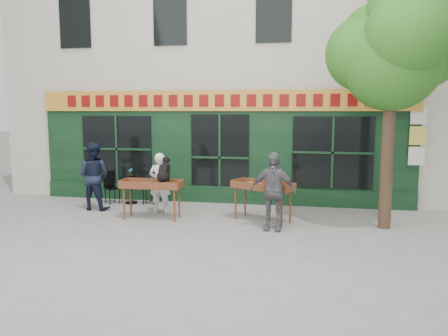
{
  "coord_description": "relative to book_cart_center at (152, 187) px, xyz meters",
  "views": [
    {
      "loc": [
        2.46,
        -10.12,
        2.73
      ],
      "look_at": [
        0.46,
        0.5,
        1.29
      ],
      "focal_mm": 35.0,
      "sensor_mm": 36.0,
      "label": 1
    }
  ],
  "objects": [
    {
      "name": "dog",
      "position": [
        0.35,
        -0.05,
        0.47
      ],
      "size": [
        0.35,
        0.61,
        0.6
      ],
      "primitive_type": null,
      "rotation": [
        0.0,
        0.0,
        0.02
      ],
      "color": "black",
      "rests_on": "book_cart_center"
    },
    {
      "name": "woman",
      "position": [
        -0.0,
        0.65,
        -0.01
      ],
      "size": [
        0.6,
        0.4,
        1.62
      ],
      "primitive_type": "imported",
      "rotation": [
        0.0,
        0.0,
        3.16
      ],
      "color": "silver",
      "rests_on": "ground"
    },
    {
      "name": "book_cart_center",
      "position": [
        0.0,
        0.0,
        0.0
      ],
      "size": [
        1.51,
        0.65,
        0.99
      ],
      "rotation": [
        0.0,
        0.0,
        0.02
      ],
      "color": "brown",
      "rests_on": "ground"
    },
    {
      "name": "bistro_chair_left",
      "position": [
        -1.85,
        1.58,
        -0.26
      ],
      "size": [
        0.51,
        0.51,
        0.95
      ],
      "rotation": [
        0.0,
        0.0,
        0.88
      ],
      "color": "black",
      "rests_on": "ground"
    },
    {
      "name": "building",
      "position": [
        1.32,
        5.84,
        4.15
      ],
      "size": [
        14.0,
        7.26,
        10.0
      ],
      "color": "beige",
      "rests_on": "ground"
    },
    {
      "name": "ground",
      "position": [
        1.32,
        -0.13,
        -0.82
      ],
      "size": [
        80.0,
        80.0,
        0.0
      ],
      "primitive_type": "plane",
      "color": "slate",
      "rests_on": "ground"
    },
    {
      "name": "book_cart_right",
      "position": [
        2.76,
        0.28,
        0.0
      ],
      "size": [
        1.62,
        1.19,
        0.99
      ],
      "rotation": [
        0.0,
        0.0,
        -0.44
      ],
      "color": "brown",
      "rests_on": "ground"
    },
    {
      "name": "chalkboard",
      "position": [
        -0.51,
        2.06,
        -0.42
      ],
      "size": [
        0.56,
        0.2,
        0.79
      ],
      "rotation": [
        0.0,
        0.0,
        -0.0
      ],
      "color": "black",
      "rests_on": "ground"
    },
    {
      "name": "man_right",
      "position": [
        3.06,
        -0.47,
        0.08
      ],
      "size": [
        1.09,
        0.53,
        1.79
      ],
      "primitive_type": "imported",
      "rotation": [
        0.0,
        0.0,
        -0.09
      ],
      "color": "#535257",
      "rests_on": "ground"
    },
    {
      "name": "bistro_table",
      "position": [
        -1.23,
        1.62,
        -0.28
      ],
      "size": [
        0.6,
        0.6,
        0.76
      ],
      "color": "black",
      "rests_on": "ground"
    },
    {
      "name": "man_left",
      "position": [
        -1.93,
        0.72,
        0.11
      ],
      "size": [
        0.96,
        0.77,
        1.86
      ],
      "primitive_type": "imported",
      "rotation": [
        0.0,
        0.0,
        3.06
      ],
      "color": "black",
      "rests_on": "ground"
    },
    {
      "name": "potted_plant",
      "position": [
        -1.23,
        1.62,
        0.09
      ],
      "size": [
        0.18,
        0.15,
        0.28
      ],
      "primitive_type": "imported",
      "rotation": [
        0.0,
        0.0,
        -0.43
      ],
      "color": "gray",
      "rests_on": "bistro_table"
    },
    {
      "name": "bistro_chair_right",
      "position": [
        -0.59,
        1.68,
        -0.26
      ],
      "size": [
        0.4,
        0.39,
        0.95
      ],
      "rotation": [
        0.0,
        0.0,
        -1.47
      ],
      "color": "black",
      "rests_on": "ground"
    },
    {
      "name": "street_tree",
      "position": [
        5.65,
        0.23,
        3.29
      ],
      "size": [
        3.05,
        2.9,
        5.6
      ],
      "color": "#382619",
      "rests_on": "ground"
    }
  ]
}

